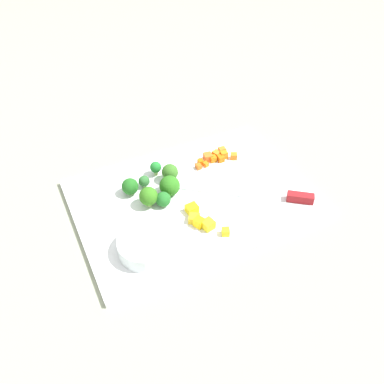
{
  "coord_description": "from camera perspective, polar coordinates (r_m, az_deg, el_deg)",
  "views": [
    {
      "loc": [
        -0.27,
        -0.56,
        0.61
      ],
      "look_at": [
        0.0,
        0.0,
        0.02
      ],
      "focal_mm": 37.48,
      "sensor_mm": 36.0,
      "label": 1
    }
  ],
  "objects": [
    {
      "name": "pepper_dice_0",
      "position": [
        0.8,
        0.31,
        -3.81
      ],
      "size": [
        0.03,
        0.03,
        0.02
      ],
      "primitive_type": "cube",
      "rotation": [
        0.0,
        0.0,
        2.49
      ],
      "color": "yellow",
      "rests_on": "cutting_board"
    },
    {
      "name": "carrot_dice_9",
      "position": [
        0.92,
        0.94,
        3.65
      ],
      "size": [
        0.01,
        0.01,
        0.01
      ],
      "primitive_type": "cube",
      "rotation": [
        0.0,
        0.0,
        0.06
      ],
      "color": "orange",
      "rests_on": "cutting_board"
    },
    {
      "name": "pepper_dice_4",
      "position": [
        0.79,
        1.0,
        -4.34
      ],
      "size": [
        0.02,
        0.02,
        0.02
      ],
      "primitive_type": "cube",
      "rotation": [
        0.0,
        0.0,
        2.05
      ],
      "color": "yellow",
      "rests_on": "cutting_board"
    },
    {
      "name": "broccoli_floret_2",
      "position": [
        0.9,
        -5.19,
        3.49
      ],
      "size": [
        0.03,
        0.03,
        0.03
      ],
      "color": "#90B166",
      "rests_on": "cutting_board"
    },
    {
      "name": "carrot_dice_10",
      "position": [
        0.96,
        4.28,
        5.86
      ],
      "size": [
        0.02,
        0.02,
        0.02
      ],
      "primitive_type": "cube",
      "rotation": [
        0.0,
        0.0,
        3.08
      ],
      "color": "orange",
      "rests_on": "cutting_board"
    },
    {
      "name": "broccoli_floret_0",
      "position": [
        0.83,
        -4.07,
        -1.12
      ],
      "size": [
        0.03,
        0.03,
        0.03
      ],
      "color": "#88AD5C",
      "rests_on": "cutting_board"
    },
    {
      "name": "carrot_dice_6",
      "position": [
        0.94,
        2.26,
        5.0
      ],
      "size": [
        0.02,
        0.02,
        0.02
      ],
      "primitive_type": "cube",
      "rotation": [
        0.0,
        0.0,
        1.41
      ],
      "color": "orange",
      "rests_on": "cutting_board"
    },
    {
      "name": "carrot_dice_3",
      "position": [
        0.95,
        5.97,
        5.09
      ],
      "size": [
        0.02,
        0.02,
        0.01
      ],
      "primitive_type": "cube",
      "rotation": [
        0.0,
        0.0,
        2.65
      ],
      "color": "orange",
      "rests_on": "cutting_board"
    },
    {
      "name": "pepper_dice_1",
      "position": [
        0.79,
        2.31,
        -4.65
      ],
      "size": [
        0.03,
        0.03,
        0.02
      ],
      "primitive_type": "cube",
      "rotation": [
        0.0,
        0.0,
        0.23
      ],
      "color": "yellow",
      "rests_on": "cutting_board"
    },
    {
      "name": "carrot_dice_7",
      "position": [
        0.95,
        2.77,
        5.16
      ],
      "size": [
        0.02,
        0.02,
        0.01
      ],
      "primitive_type": "cube",
      "rotation": [
        0.0,
        0.0,
        2.75
      ],
      "color": "orange",
      "rests_on": "cutting_board"
    },
    {
      "name": "ground_plane",
      "position": [
        0.87,
        0.0,
        -1.06
      ],
      "size": [
        4.0,
        4.0,
        0.0
      ],
      "primitive_type": "plane",
      "color": "gray"
    },
    {
      "name": "pepper_dice_3",
      "position": [
        0.78,
        4.8,
        -5.66
      ],
      "size": [
        0.02,
        0.02,
        0.01
      ],
      "primitive_type": "cube",
      "rotation": [
        0.0,
        0.0,
        2.74
      ],
      "color": "yellow",
      "rests_on": "cutting_board"
    },
    {
      "name": "broccoli_floret_5",
      "position": [
        0.86,
        -8.8,
        0.76
      ],
      "size": [
        0.04,
        0.04,
        0.04
      ],
      "color": "#97BA66",
      "rests_on": "cutting_board"
    },
    {
      "name": "carrot_dice_2",
      "position": [
        0.96,
        3.5,
        5.41
      ],
      "size": [
        0.02,
        0.02,
        0.01
      ],
      "primitive_type": "cube",
      "rotation": [
        0.0,
        0.0,
        0.31
      ],
      "color": "orange",
      "rests_on": "cutting_board"
    },
    {
      "name": "carrot_dice_1",
      "position": [
        0.94,
        3.01,
        4.74
      ],
      "size": [
        0.02,
        0.01,
        0.01
      ],
      "primitive_type": "cube",
      "rotation": [
        0.0,
        0.0,
        1.5
      ],
      "color": "orange",
      "rests_on": "cutting_board"
    },
    {
      "name": "carrot_dice_5",
      "position": [
        0.93,
        1.22,
        4.27
      ],
      "size": [
        0.01,
        0.01,
        0.01
      ],
      "primitive_type": "cube",
      "rotation": [
        0.0,
        0.0,
        3.01
      ],
      "color": "orange",
      "rests_on": "cutting_board"
    },
    {
      "name": "broccoli_floret_6",
      "position": [
        0.82,
        -6.21,
        -0.64
      ],
      "size": [
        0.04,
        0.04,
        0.05
      ],
      "color": "#92B462",
      "rests_on": "cutting_board"
    },
    {
      "name": "carrot_dice_4",
      "position": [
        0.94,
        4.1,
        4.8
      ],
      "size": [
        0.02,
        0.02,
        0.01
      ],
      "primitive_type": "cube",
      "rotation": [
        0.0,
        0.0,
        1.52
      ],
      "color": "orange",
      "rests_on": "cutting_board"
    },
    {
      "name": "broccoli_floret_3",
      "position": [
        0.85,
        -3.2,
        0.88
      ],
      "size": [
        0.04,
        0.04,
        0.04
      ],
      "color": "#8EB45D",
      "rests_on": "cutting_board"
    },
    {
      "name": "cutting_board",
      "position": [
        0.86,
        0.0,
        -0.77
      ],
      "size": [
        0.49,
        0.35,
        0.01
      ],
      "primitive_type": "cube",
      "color": "white",
      "rests_on": "ground_plane"
    },
    {
      "name": "pepper_dice_2",
      "position": [
        0.82,
        -0.01,
        -2.4
      ],
      "size": [
        0.03,
        0.02,
        0.02
      ],
      "primitive_type": "cube",
      "rotation": [
        0.0,
        0.0,
        1.66
      ],
      "color": "yellow",
      "rests_on": "cutting_board"
    },
    {
      "name": "broccoli_floret_1",
      "position": [
        0.87,
        -6.83,
        1.52
      ],
      "size": [
        0.02,
        0.02,
        0.03
      ],
      "color": "#92B06A",
      "rests_on": "cutting_board"
    },
    {
      "name": "carrot_dice_8",
      "position": [
        0.93,
        1.96,
        3.97
      ],
      "size": [
        0.01,
        0.01,
        0.01
      ],
      "primitive_type": "cube",
      "rotation": [
        0.0,
        0.0,
        1.8
      ],
      "color": "orange",
      "rests_on": "cutting_board"
    },
    {
      "name": "broccoli_floret_4",
      "position": [
        0.88,
        -3.16,
        2.8
      ],
      "size": [
        0.04,
        0.04,
        0.04
      ],
      "color": "#91BC61",
      "rests_on": "cutting_board"
    },
    {
      "name": "carrot_dice_0",
      "position": [
        0.95,
        4.56,
        5.3
      ],
      "size": [
        0.02,
        0.02,
        0.02
      ],
      "primitive_type": "cube",
      "rotation": [
        0.0,
        0.0,
        1.41
      ],
      "color": "orange",
      "rests_on": "cutting_board"
    },
    {
      "name": "chef_knife",
      "position": [
        0.86,
        9.47,
        -0.21
      ],
      "size": [
        0.28,
        0.21,
        0.02
      ],
      "rotation": [
        0.0,
        0.0,
        2.5
      ],
      "color": "silver",
      "rests_on": "cutting_board"
    },
    {
      "name": "prep_bowl",
      "position": [
        0.75,
        -6.61,
        -7.53
      ],
      "size": [
        0.1,
        0.1,
        0.03
      ],
      "primitive_type": "cylinder",
      "color": "white",
      "rests_on": "cutting_board"
    }
  ]
}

